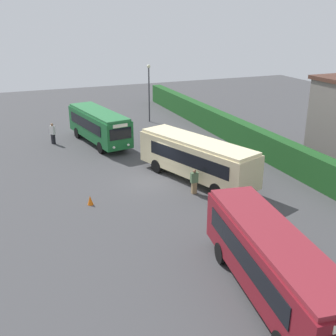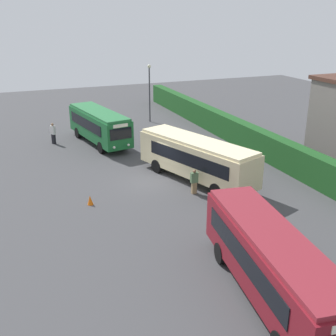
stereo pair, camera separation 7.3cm
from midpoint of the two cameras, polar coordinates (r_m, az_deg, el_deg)
The scene contains 10 objects.
ground_plane at distance 29.51m, azimuth -2.17°, elevation -1.82°, with size 81.38×81.38×0.00m, color #424244.
bus_green at distance 38.08m, azimuth -9.30°, elevation 5.85°, with size 9.11×3.89×3.00m.
bus_cream at distance 29.13m, azimuth 3.94°, elevation 1.51°, with size 9.89×5.43×3.00m.
bus_maroon at distance 17.76m, azimuth 14.10°, elevation -12.33°, with size 9.98×3.71×3.03m.
person_left at distance 39.05m, azimuth -15.34°, elevation 4.64°, with size 0.54×0.47×1.90m.
person_center at distance 32.67m, azimuth 6.08°, elevation 2.10°, with size 0.37×0.46×1.79m.
person_right at distance 27.29m, azimuth 3.66°, elevation -1.80°, with size 0.28×0.49×1.66m.
hedge_row at distance 33.74m, azimuth 14.38°, elevation 2.39°, with size 52.69×1.08×2.16m, color #1C4E1F.
traffic_cone at distance 26.32m, azimuth -10.48°, elevation -4.33°, with size 0.36×0.36×0.60m, color orange.
lamppost at distance 45.03m, azimuth -2.49°, elevation 10.97°, with size 0.36×0.36×6.07m.
Camera 2 is at (25.75, -9.07, 11.21)m, focal length 44.73 mm.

